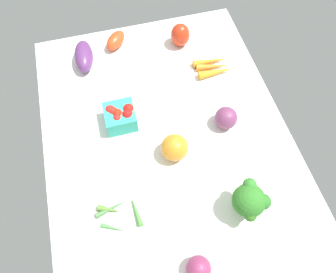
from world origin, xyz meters
TOP-DOWN VIEW (x-y plane):
  - tablecloth at (0.00, 0.00)cm, footprint 104.00×76.00cm
  - bell_pepper_red at (38.08, -14.62)cm, footprint 8.17×8.17cm
  - heirloom_tomato_orange at (-5.18, -0.64)cm, footprint 8.24×8.24cm
  - roma_tomato at (43.28, 8.49)cm, footprint 10.40×10.11cm
  - okra_pile at (-18.68, 18.97)cm, footprint 9.98×12.36cm
  - broccoli_head at (-26.47, -14.99)cm, footprint 10.33×9.82cm
  - red_onion_center at (0.95, -18.93)cm, footprint 7.16×7.16cm
  - carrot_bunch at (23.12, -23.02)cm, footprint 8.38×13.76cm
  - eggplant at (37.93, 20.69)cm, footprint 14.32×7.74cm
  - red_onion_near_basket at (-38.31, 2.27)cm, footprint 6.32×6.32cm
  - berry_basket at (9.83, 12.67)cm, footprint 9.36×9.36cm

SIDE VIEW (x-z plane):
  - tablecloth at x=0.00cm, z-range 0.00..2.00cm
  - okra_pile at x=-18.68cm, z-range 1.89..3.78cm
  - carrot_bunch at x=23.12cm, z-range 1.86..4.84cm
  - roma_tomato at x=43.28cm, z-range 2.00..7.08cm
  - red_onion_near_basket at x=-38.31cm, z-range 2.00..8.32cm
  - eggplant at x=37.93cm, z-range 2.00..8.49cm
  - red_onion_center at x=0.95cm, z-range 2.00..9.16cm
  - berry_basket at x=9.83cm, z-range 2.11..9.65cm
  - heirloom_tomato_orange at x=-5.18cm, z-range 2.00..10.24cm
  - bell_pepper_red at x=38.08cm, z-range 2.00..10.76cm
  - broccoli_head at x=-26.47cm, z-range 3.40..15.27cm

